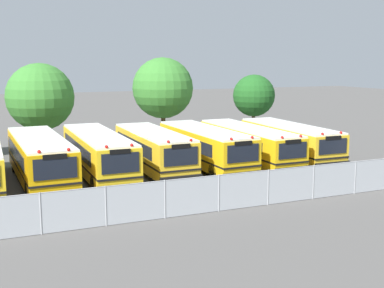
% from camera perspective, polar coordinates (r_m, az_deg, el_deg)
% --- Properties ---
extents(ground_plane, '(160.00, 160.00, 0.00)m').
position_cam_1_polar(ground_plane, '(31.96, -4.37, -3.14)').
color(ground_plane, '#514F4C').
extents(school_bus_1, '(2.81, 10.56, 2.75)m').
position_cam_1_polar(school_bus_1, '(30.19, -16.75, -1.47)').
color(school_bus_1, '#EAA80C').
rests_on(school_bus_1, ground_plane).
extents(school_bus_2, '(2.52, 10.61, 2.76)m').
position_cam_1_polar(school_bus_2, '(30.81, -10.54, -1.00)').
color(school_bus_2, yellow).
rests_on(school_bus_2, ground_plane).
extents(school_bus_3, '(2.52, 9.45, 2.69)m').
position_cam_1_polar(school_bus_3, '(31.81, -4.35, -0.60)').
color(school_bus_3, yellow).
rests_on(school_bus_3, ground_plane).
extents(school_bus_4, '(2.72, 9.99, 2.70)m').
position_cam_1_polar(school_bus_4, '(32.81, 1.48, -0.25)').
color(school_bus_4, yellow).
rests_on(school_bus_4, ground_plane).
extents(school_bus_5, '(2.47, 10.58, 2.58)m').
position_cam_1_polar(school_bus_5, '(34.66, 6.39, 0.11)').
color(school_bus_5, yellow).
rests_on(school_bus_5, ground_plane).
extents(school_bus_6, '(2.79, 9.97, 2.57)m').
position_cam_1_polar(school_bus_6, '(36.33, 10.92, 0.42)').
color(school_bus_6, yellow).
rests_on(school_bus_6, ground_plane).
extents(tree_1, '(5.12, 5.12, 6.73)m').
position_cam_1_polar(tree_1, '(40.27, -16.61, 5.12)').
color(tree_1, '#4C3823').
rests_on(tree_1, ground_plane).
extents(tree_2, '(5.01, 5.01, 7.16)m').
position_cam_1_polar(tree_2, '(41.94, -3.40, 6.28)').
color(tree_2, '#4C3823').
rests_on(tree_2, ground_plane).
extents(tree_3, '(3.79, 3.79, 5.66)m').
position_cam_1_polar(tree_3, '(46.28, 7.09, 5.32)').
color(tree_3, '#4C3823').
rests_on(tree_3, ground_plane).
extents(chainlink_fence, '(26.64, 0.07, 1.75)m').
position_cam_1_polar(chainlink_fence, '(23.52, 3.04, -5.46)').
color(chainlink_fence, '#9EA0A3').
rests_on(chainlink_fence, ground_plane).
extents(traffic_cone, '(0.45, 0.45, 0.59)m').
position_cam_1_polar(traffic_cone, '(27.08, 9.26, -4.92)').
color(traffic_cone, '#EA5914').
rests_on(traffic_cone, ground_plane).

